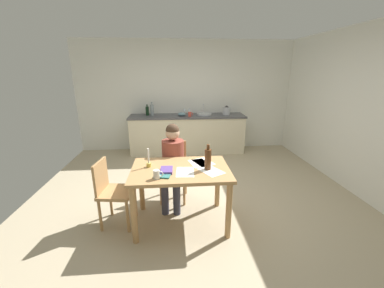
{
  "coord_description": "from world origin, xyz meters",
  "views": [
    {
      "loc": [
        -0.34,
        -3.25,
        1.91
      ],
      "look_at": [
        -0.06,
        0.13,
        0.85
      ],
      "focal_mm": 22.11,
      "sensor_mm": 36.0,
      "label": 1
    }
  ],
  "objects_px": {
    "dining_table": "(181,177)",
    "bottle_oil": "(147,111)",
    "wine_bottle_on_table": "(208,159)",
    "mixing_bowl": "(182,114)",
    "person_seated": "(173,160)",
    "bottle_vinegar": "(152,110)",
    "book_magazine": "(166,170)",
    "teacup_on_counter": "(190,114)",
    "coffee_mug": "(157,174)",
    "candlestick": "(149,162)",
    "chair_at_table": "(174,167)",
    "wine_glass_near_sink": "(189,110)",
    "wine_glass_by_kettle": "(184,110)",
    "sink_unit": "(204,114)",
    "chair_side_empty": "(112,190)",
    "book_cookery": "(163,175)",
    "stovetop_kettle": "(227,111)"
  },
  "relations": [
    {
      "from": "person_seated",
      "to": "bottle_vinegar",
      "type": "bearing_deg",
      "value": 101.03
    },
    {
      "from": "chair_at_table",
      "to": "chair_side_empty",
      "type": "bearing_deg",
      "value": -142.36
    },
    {
      "from": "dining_table",
      "to": "coffee_mug",
      "type": "distance_m",
      "value": 0.41
    },
    {
      "from": "candlestick",
      "to": "dining_table",
      "type": "bearing_deg",
      "value": -12.01
    },
    {
      "from": "candlestick",
      "to": "sink_unit",
      "type": "relative_size",
      "value": 0.67
    },
    {
      "from": "dining_table",
      "to": "sink_unit",
      "type": "xyz_separation_m",
      "value": [
        0.66,
        2.81,
        0.28
      ]
    },
    {
      "from": "stovetop_kettle",
      "to": "wine_glass_by_kettle",
      "type": "relative_size",
      "value": 1.43
    },
    {
      "from": "chair_at_table",
      "to": "book_cookery",
      "type": "distance_m",
      "value": 0.88
    },
    {
      "from": "stovetop_kettle",
      "to": "teacup_on_counter",
      "type": "relative_size",
      "value": 1.9
    },
    {
      "from": "chair_side_empty",
      "to": "bottle_vinegar",
      "type": "height_order",
      "value": "bottle_vinegar"
    },
    {
      "from": "candlestick",
      "to": "sink_unit",
      "type": "xyz_separation_m",
      "value": [
        1.05,
        2.73,
        0.1
      ]
    },
    {
      "from": "dining_table",
      "to": "chair_side_empty",
      "type": "height_order",
      "value": "chair_side_empty"
    },
    {
      "from": "wine_glass_by_kettle",
      "to": "chair_side_empty",
      "type": "bearing_deg",
      "value": -110.08
    },
    {
      "from": "dining_table",
      "to": "bottle_oil",
      "type": "height_order",
      "value": "bottle_oil"
    },
    {
      "from": "wine_glass_near_sink",
      "to": "dining_table",
      "type": "bearing_deg",
      "value": -96.08
    },
    {
      "from": "wine_bottle_on_table",
      "to": "teacup_on_counter",
      "type": "distance_m",
      "value": 2.71
    },
    {
      "from": "dining_table",
      "to": "person_seated",
      "type": "xyz_separation_m",
      "value": [
        -0.1,
        0.5,
        0.04
      ]
    },
    {
      "from": "person_seated",
      "to": "book_cookery",
      "type": "relative_size",
      "value": 6.55
    },
    {
      "from": "chair_side_empty",
      "to": "coffee_mug",
      "type": "xyz_separation_m",
      "value": [
        0.59,
        -0.31,
        0.33
      ]
    },
    {
      "from": "wine_glass_by_kettle",
      "to": "teacup_on_counter",
      "type": "xyz_separation_m",
      "value": [
        0.11,
        -0.3,
        -0.06
      ]
    },
    {
      "from": "mixing_bowl",
      "to": "wine_bottle_on_table",
      "type": "bearing_deg",
      "value": -85.88
    },
    {
      "from": "book_magazine",
      "to": "bottle_oil",
      "type": "height_order",
      "value": "bottle_oil"
    },
    {
      "from": "person_seated",
      "to": "coffee_mug",
      "type": "distance_m",
      "value": 0.8
    },
    {
      "from": "candlestick",
      "to": "wine_glass_by_kettle",
      "type": "distance_m",
      "value": 2.94
    },
    {
      "from": "dining_table",
      "to": "chair_at_table",
      "type": "xyz_separation_m",
      "value": [
        -0.08,
        0.65,
        -0.14
      ]
    },
    {
      "from": "chair_at_table",
      "to": "wine_glass_by_kettle",
      "type": "height_order",
      "value": "wine_glass_by_kettle"
    },
    {
      "from": "wine_glass_near_sink",
      "to": "wine_bottle_on_table",
      "type": "bearing_deg",
      "value": -89.72
    },
    {
      "from": "book_magazine",
      "to": "teacup_on_counter",
      "type": "bearing_deg",
      "value": 81.78
    },
    {
      "from": "dining_table",
      "to": "teacup_on_counter",
      "type": "height_order",
      "value": "teacup_on_counter"
    },
    {
      "from": "coffee_mug",
      "to": "sink_unit",
      "type": "height_order",
      "value": "sink_unit"
    },
    {
      "from": "coffee_mug",
      "to": "candlestick",
      "type": "distance_m",
      "value": 0.37
    },
    {
      "from": "book_cookery",
      "to": "bottle_oil",
      "type": "relative_size",
      "value": 0.72
    },
    {
      "from": "dining_table",
      "to": "person_seated",
      "type": "relative_size",
      "value": 1.0
    },
    {
      "from": "chair_at_table",
      "to": "bottle_oil",
      "type": "distance_m",
      "value": 2.36
    },
    {
      "from": "dining_table",
      "to": "wine_bottle_on_table",
      "type": "relative_size",
      "value": 3.8
    },
    {
      "from": "candlestick",
      "to": "book_magazine",
      "type": "relative_size",
      "value": 1.22
    },
    {
      "from": "chair_side_empty",
      "to": "coffee_mug",
      "type": "bearing_deg",
      "value": -27.72
    },
    {
      "from": "wine_bottle_on_table",
      "to": "mixing_bowl",
      "type": "distance_m",
      "value": 2.8
    },
    {
      "from": "candlestick",
      "to": "book_magazine",
      "type": "xyz_separation_m",
      "value": [
        0.22,
        -0.16,
        -0.05
      ]
    },
    {
      "from": "wine_bottle_on_table",
      "to": "mixing_bowl",
      "type": "xyz_separation_m",
      "value": [
        -0.2,
        2.79,
        0.05
      ]
    },
    {
      "from": "sink_unit",
      "to": "bottle_oil",
      "type": "distance_m",
      "value": 1.33
    },
    {
      "from": "bottle_oil",
      "to": "wine_glass_by_kettle",
      "type": "bearing_deg",
      "value": 5.32
    },
    {
      "from": "book_cookery",
      "to": "coffee_mug",
      "type": "bearing_deg",
      "value": -112.82
    },
    {
      "from": "bottle_vinegar",
      "to": "wine_glass_by_kettle",
      "type": "xyz_separation_m",
      "value": [
        0.76,
        0.1,
        -0.02
      ]
    },
    {
      "from": "sink_unit",
      "to": "bottle_vinegar",
      "type": "xyz_separation_m",
      "value": [
        -1.22,
        0.05,
        0.11
      ]
    },
    {
      "from": "candlestick",
      "to": "wine_bottle_on_table",
      "type": "xyz_separation_m",
      "value": [
        0.72,
        -0.13,
        0.07
      ]
    },
    {
      "from": "wine_glass_near_sink",
      "to": "wine_glass_by_kettle",
      "type": "height_order",
      "value": "same"
    },
    {
      "from": "coffee_mug",
      "to": "mixing_bowl",
      "type": "height_order",
      "value": "mixing_bowl"
    },
    {
      "from": "bottle_vinegar",
      "to": "teacup_on_counter",
      "type": "distance_m",
      "value": 0.89
    },
    {
      "from": "dining_table",
      "to": "bottle_vinegar",
      "type": "bearing_deg",
      "value": 100.98
    }
  ]
}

